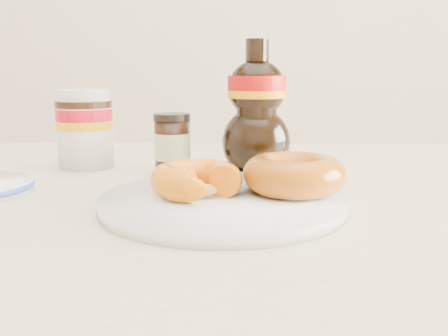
{
  "coord_description": "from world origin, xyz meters",
  "views": [
    {
      "loc": [
        0.05,
        -0.48,
        0.9
      ],
      "look_at": [
        0.04,
        0.1,
        0.79
      ],
      "focal_mm": 40.0,
      "sensor_mm": 36.0,
      "label": 1
    }
  ],
  "objects_px": {
    "donut_whole": "(294,174)",
    "nutella_jar": "(85,126)",
    "dark_jar": "(173,144)",
    "dining_table": "(194,261)",
    "plate": "(223,201)",
    "syrup_bottle": "(257,108)",
    "donut_bitten": "(197,180)"
  },
  "relations": [
    {
      "from": "donut_whole",
      "to": "syrup_bottle",
      "type": "bearing_deg",
      "value": 102.68
    },
    {
      "from": "donut_bitten",
      "to": "dark_jar",
      "type": "xyz_separation_m",
      "value": [
        -0.05,
        0.2,
        0.01
      ]
    },
    {
      "from": "syrup_bottle",
      "to": "dark_jar",
      "type": "distance_m",
      "value": 0.13
    },
    {
      "from": "plate",
      "to": "dark_jar",
      "type": "bearing_deg",
      "value": 112.13
    },
    {
      "from": "donut_bitten",
      "to": "nutella_jar",
      "type": "relative_size",
      "value": 0.84
    },
    {
      "from": "plate",
      "to": "syrup_bottle",
      "type": "distance_m",
      "value": 0.21
    },
    {
      "from": "dining_table",
      "to": "dark_jar",
      "type": "height_order",
      "value": "dark_jar"
    },
    {
      "from": "donut_bitten",
      "to": "donut_whole",
      "type": "distance_m",
      "value": 0.11
    },
    {
      "from": "donut_bitten",
      "to": "syrup_bottle",
      "type": "bearing_deg",
      "value": 83.87
    },
    {
      "from": "dining_table",
      "to": "donut_bitten",
      "type": "distance_m",
      "value": 0.13
    },
    {
      "from": "dining_table",
      "to": "nutella_jar",
      "type": "height_order",
      "value": "nutella_jar"
    },
    {
      "from": "dining_table",
      "to": "donut_whole",
      "type": "height_order",
      "value": "donut_whole"
    },
    {
      "from": "dining_table",
      "to": "donut_whole",
      "type": "bearing_deg",
      "value": -15.14
    },
    {
      "from": "donut_whole",
      "to": "plate",
      "type": "bearing_deg",
      "value": -165.2
    },
    {
      "from": "dining_table",
      "to": "syrup_bottle",
      "type": "height_order",
      "value": "syrup_bottle"
    },
    {
      "from": "plate",
      "to": "syrup_bottle",
      "type": "xyz_separation_m",
      "value": [
        0.04,
        0.18,
        0.09
      ]
    },
    {
      "from": "plate",
      "to": "donut_bitten",
      "type": "bearing_deg",
      "value": 175.2
    },
    {
      "from": "nutella_jar",
      "to": "dark_jar",
      "type": "height_order",
      "value": "nutella_jar"
    },
    {
      "from": "plate",
      "to": "nutella_jar",
      "type": "height_order",
      "value": "nutella_jar"
    },
    {
      "from": "donut_whole",
      "to": "dark_jar",
      "type": "relative_size",
      "value": 1.33
    },
    {
      "from": "donut_whole",
      "to": "dark_jar",
      "type": "bearing_deg",
      "value": 132.23
    },
    {
      "from": "dining_table",
      "to": "nutella_jar",
      "type": "xyz_separation_m",
      "value": [
        -0.18,
        0.18,
        0.15
      ]
    },
    {
      "from": "donut_whole",
      "to": "syrup_bottle",
      "type": "height_order",
      "value": "syrup_bottle"
    },
    {
      "from": "nutella_jar",
      "to": "dark_jar",
      "type": "relative_size",
      "value": 1.39
    },
    {
      "from": "dark_jar",
      "to": "nutella_jar",
      "type": "bearing_deg",
      "value": 165.87
    },
    {
      "from": "dining_table",
      "to": "donut_bitten",
      "type": "height_order",
      "value": "donut_bitten"
    },
    {
      "from": "dining_table",
      "to": "dark_jar",
      "type": "relative_size",
      "value": 16.07
    },
    {
      "from": "donut_bitten",
      "to": "dark_jar",
      "type": "distance_m",
      "value": 0.2
    },
    {
      "from": "donut_whole",
      "to": "nutella_jar",
      "type": "relative_size",
      "value": 0.96
    },
    {
      "from": "syrup_bottle",
      "to": "donut_bitten",
      "type": "bearing_deg",
      "value": -111.46
    },
    {
      "from": "plate",
      "to": "dark_jar",
      "type": "distance_m",
      "value": 0.22
    },
    {
      "from": "dining_table",
      "to": "dark_jar",
      "type": "bearing_deg",
      "value": 106.59
    }
  ]
}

